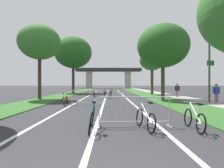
# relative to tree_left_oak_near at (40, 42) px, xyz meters

# --- Properties ---
(grass_verge_left) EXTENTS (3.02, 68.78, 0.05)m
(grass_verge_left) POSITION_rel_tree_left_oak_near_xyz_m (0.68, 13.05, -5.40)
(grass_verge_left) COLOR #2D5B26
(grass_verge_left) RESTS_ON ground
(grass_verge_right) EXTENTS (3.02, 68.78, 0.05)m
(grass_verge_right) POSITION_rel_tree_left_oak_near_xyz_m (11.70, 13.05, -5.40)
(grass_verge_right) COLOR #2D5B26
(grass_verge_right) RESTS_ON ground
(sidewalk_path_right) EXTENTS (2.00, 68.78, 0.08)m
(sidewalk_path_right) POSITION_rel_tree_left_oak_near_xyz_m (14.21, 13.05, -5.39)
(sidewalk_path_right) COLOR gray
(sidewalk_path_right) RESTS_ON ground
(lane_stripe_center) EXTENTS (0.14, 39.79, 0.01)m
(lane_stripe_center) POSITION_rel_tree_left_oak_near_xyz_m (6.19, 4.80, -5.42)
(lane_stripe_center) COLOR silver
(lane_stripe_center) RESTS_ON ground
(lane_stripe_right_lane) EXTENTS (0.14, 39.79, 0.01)m
(lane_stripe_right_lane) POSITION_rel_tree_left_oak_near_xyz_m (8.39, 4.80, -5.42)
(lane_stripe_right_lane) COLOR silver
(lane_stripe_right_lane) RESTS_ON ground
(lane_stripe_left_lane) EXTENTS (0.14, 39.79, 0.01)m
(lane_stripe_left_lane) POSITION_rel_tree_left_oak_near_xyz_m (3.99, 4.80, -5.42)
(lane_stripe_left_lane) COLOR silver
(lane_stripe_left_lane) RESTS_ON ground
(overpass_bridge) EXTENTS (21.42, 4.24, 6.65)m
(overpass_bridge) POSITION_rel_tree_left_oak_near_xyz_m (6.19, 41.75, -0.47)
(overpass_bridge) COLOR #2D2D30
(overpass_bridge) RESTS_ON ground
(tree_left_oak_near) EXTENTS (3.90, 3.90, 7.11)m
(tree_left_oak_near) POSITION_rel_tree_left_oak_near_xyz_m (0.00, 0.00, 0.00)
(tree_left_oak_near) COLOR #3D2D1E
(tree_left_oak_near) RESTS_ON ground
(tree_left_pine_near) EXTENTS (5.92, 5.92, 9.05)m
(tree_left_pine_near) POSITION_rel_tree_left_oak_near_xyz_m (0.78, 11.55, 1.08)
(tree_left_pine_near) COLOR #3D2D1E
(tree_left_pine_near) RESTS_ON ground
(tree_right_maple_mid) EXTENTS (4.71, 4.71, 7.01)m
(tree_right_maple_mid) POSITION_rel_tree_left_oak_near_xyz_m (11.57, -0.54, -0.44)
(tree_right_maple_mid) COLOR #4C3823
(tree_right_maple_mid) RESTS_ON ground
(tree_right_pine_far) EXTENTS (3.42, 3.42, 6.26)m
(tree_right_pine_far) POSITION_rel_tree_left_oak_near_xyz_m (12.47, 7.41, -0.66)
(tree_right_pine_far) COLOR #4C3823
(tree_right_pine_far) RESTS_ON ground
(lamppost_with_sign) EXTENTS (0.56, 0.32, 5.90)m
(lamppost_with_sign) POSITION_rel_tree_left_oak_near_xyz_m (14.40, -3.20, -1.96)
(lamppost_with_sign) COLOR #1E4C23
(lamppost_with_sign) RESTS_ON ground
(crowd_barrier_nearest) EXTENTS (2.52, 0.49, 1.05)m
(crowd_barrier_nearest) POSITION_rel_tree_left_oak_near_xyz_m (7.53, -10.70, -4.90)
(crowd_barrier_nearest) COLOR #ADADB2
(crowd_barrier_nearest) RESTS_ON ground
(crowd_barrier_second) EXTENTS (2.52, 0.49, 1.05)m
(crowd_barrier_second) POSITION_rel_tree_left_oak_near_xyz_m (5.27, -4.57, -4.90)
(crowd_barrier_second) COLOR #ADADB2
(crowd_barrier_second) RESTS_ON ground
(crowd_barrier_third) EXTENTS (2.52, 0.52, 1.05)m
(crowd_barrier_third) POSITION_rel_tree_left_oak_near_xyz_m (6.59, 1.55, -4.90)
(crowd_barrier_third) COLOR #ADADB2
(crowd_barrier_third) RESTS_ON ground
(crowd_barrier_fourth) EXTENTS (2.53, 0.55, 1.05)m
(crowd_barrier_fourth) POSITION_rel_tree_left_oak_near_xyz_m (7.48, 7.67, -4.90)
(crowd_barrier_fourth) COLOR #ADADB2
(crowd_barrier_fourth) RESTS_ON ground
(bicycle_green_0) EXTENTS (0.53, 1.66, 0.94)m
(bicycle_green_0) POSITION_rel_tree_left_oak_near_xyz_m (5.97, 7.08, -5.08)
(bicycle_green_0) COLOR black
(bicycle_green_0) RESTS_ON ground
(bicycle_red_1) EXTENTS (0.54, 1.62, 0.90)m
(bicycle_red_1) POSITION_rel_tree_left_oak_near_xyz_m (5.01, 1.97, -5.07)
(bicycle_red_1) COLOR black
(bicycle_red_1) RESTS_ON ground
(bicycle_white_2) EXTENTS (0.45, 1.61, 0.90)m
(bicycle_white_2) POSITION_rel_tree_left_oak_near_xyz_m (9.38, -11.16, -5.08)
(bicycle_white_2) COLOR black
(bicycle_white_2) RESTS_ON ground
(bicycle_teal_3) EXTENTS (0.52, 1.78, 1.02)m
(bicycle_teal_3) POSITION_rel_tree_left_oak_near_xyz_m (6.10, -11.11, -5.04)
(bicycle_teal_3) COLOR black
(bicycle_teal_3) RESTS_ON ground
(bicycle_orange_4) EXTENTS (0.42, 1.63, 0.87)m
(bicycle_orange_4) POSITION_rel_tree_left_oak_near_xyz_m (3.48, -4.18, -5.09)
(bicycle_orange_4) COLOR black
(bicycle_orange_4) RESTS_ON ground
(bicycle_purple_5) EXTENTS (0.71, 1.68, 1.05)m
(bicycle_purple_5) POSITION_rel_tree_left_oak_near_xyz_m (6.19, 2.00, -5.04)
(bicycle_purple_5) COLOR black
(bicycle_purple_5) RESTS_ON ground
(bicycle_silver_6) EXTENTS (0.52, 1.64, 0.92)m
(bicycle_silver_6) POSITION_rel_tree_left_oak_near_xyz_m (7.83, -11.04, -5.08)
(bicycle_silver_6) COLOR black
(bicycle_silver_6) RESTS_ON ground
(bicycle_black_7) EXTENTS (0.50, 1.72, 0.97)m
(bicycle_black_7) POSITION_rel_tree_left_oak_near_xyz_m (6.72, 1.19, -5.05)
(bicycle_black_7) COLOR black
(bicycle_black_7) RESTS_ON ground
(pedestrian_in_red_jacket) EXTENTS (0.55, 0.31, 1.52)m
(pedestrian_in_red_jacket) POSITION_rel_tree_left_oak_near_xyz_m (13.95, 2.19, -4.50)
(pedestrian_in_red_jacket) COLOR #994C8C
(pedestrian_in_red_jacket) RESTS_ON ground
(pedestrian_strolling) EXTENTS (0.55, 0.30, 1.51)m
(pedestrian_strolling) POSITION_rel_tree_left_oak_near_xyz_m (14.80, -3.43, -4.51)
(pedestrian_strolling) COLOR #994C8C
(pedestrian_strolling) RESTS_ON ground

